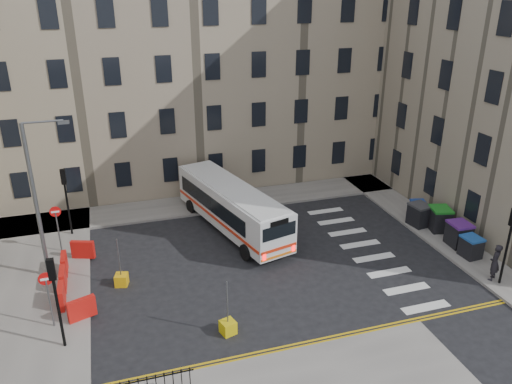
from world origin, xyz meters
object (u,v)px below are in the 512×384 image
bus (231,205)px  wheelie_bin_e (418,210)px  wheelie_bin_b (459,234)px  bollard_yellow (122,280)px  wheelie_bin_d (419,215)px  streetlamp (35,200)px  pedestrian (495,262)px  wheelie_bin_a (471,247)px  bollard_chevron (228,327)px  wheelie_bin_c (440,219)px

bus → wheelie_bin_e: (11.65, -2.25, -0.89)m
wheelie_bin_b → bollard_yellow: (-18.59, 1.72, -0.56)m
wheelie_bin_d → bollard_yellow: bearing=175.6°
streetlamp → pedestrian: streetlamp is taller
wheelie_bin_d → wheelie_bin_a: bearing=-92.6°
bollard_yellow → bollard_chevron: same height
wheelie_bin_c → wheelie_bin_b: bearing=-80.6°
bollard_yellow → bollard_chevron: 6.67m
bus → bollard_chevron: 9.99m
wheelie_bin_c → pedestrian: (-0.82, -5.52, 0.25)m
streetlamp → wheelie_bin_a: bearing=-12.5°
bus → pedestrian: bus is taller
wheelie_bin_a → wheelie_bin_b: size_ratio=0.85×
wheelie_bin_b → wheelie_bin_c: 1.98m
wheelie_bin_c → bollard_yellow: wheelie_bin_c is taller
streetlamp → wheelie_bin_b: size_ratio=5.82×
streetlamp → wheelie_bin_b: streetlamp is taller
wheelie_bin_d → wheelie_bin_e: (0.51, 0.88, -0.13)m
wheelie_bin_b → bollard_chevron: wheelie_bin_b is taller
wheelie_bin_d → pedestrian: size_ratio=0.71×
wheelie_bin_e → pedestrian: size_ratio=0.62×
bus → pedestrian: size_ratio=5.39×
wheelie_bin_b → wheelie_bin_d: size_ratio=1.01×
bus → wheelie_bin_c: bus is taller
pedestrian → bollard_chevron: pedestrian is taller
bollard_yellow → bollard_chevron: size_ratio=1.00×
streetlamp → wheelie_bin_c: size_ratio=5.27×
streetlamp → bus: size_ratio=0.77×
wheelie_bin_e → wheelie_bin_c: bearing=-67.1°
wheelie_bin_a → bollard_yellow: bearing=167.2°
wheelie_bin_c → pedestrian: size_ratio=0.79×
wheelie_bin_b → bollard_chevron: bearing=-163.9°
wheelie_bin_b → wheelie_bin_d: bearing=104.4°
bus → pedestrian: (11.08, -9.59, -0.49)m
wheelie_bin_c → wheelie_bin_e: 1.85m
wheelie_bin_b → bollard_chevron: size_ratio=2.33×
wheelie_bin_e → bollard_chevron: bearing=-138.3°
bus → wheelie_bin_b: (11.75, -6.04, -0.76)m
streetlamp → wheelie_bin_e: (22.03, 0.23, -3.62)m
wheelie_bin_e → bollard_chevron: (-14.33, -7.28, -0.42)m
wheelie_bin_b → bus: bearing=155.3°
wheelie_bin_a → bollard_chevron: 14.40m
wheelie_bin_c → wheelie_bin_d: size_ratio=1.11×
bollard_chevron → bollard_yellow: bearing=128.6°
wheelie_bin_d → wheelie_bin_e: size_ratio=1.15×
wheelie_bin_a → wheelie_bin_d: size_ratio=0.85×
pedestrian → bollard_chevron: bearing=-33.9°
wheelie_bin_e → bollard_chevron: wheelie_bin_e is taller
wheelie_bin_a → bollard_chevron: wheelie_bin_a is taller
wheelie_bin_b → wheelie_bin_c: wheelie_bin_c is taller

